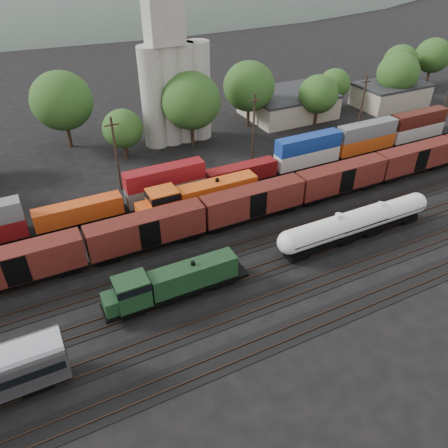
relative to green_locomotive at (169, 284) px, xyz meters
name	(u,v)px	position (x,y,z in m)	size (l,w,h in m)	color
ground	(256,243)	(13.95, 5.00, -2.52)	(600.00, 600.00, 0.00)	black
tracks	(256,243)	(13.95, 5.00, -2.47)	(180.00, 33.20, 0.20)	black
green_locomotive	(169,284)	(0.00, 0.00, 0.00)	(16.65, 2.94, 4.41)	black
tank_car_a	(336,228)	(22.84, 0.00, 0.20)	(17.51, 3.13, 4.59)	silver
tank_car_b	(378,216)	(29.89, 0.00, 0.06)	(16.49, 2.95, 4.32)	silver
orange_locomotive	(196,198)	(9.77, 15.00, 0.29)	(19.83, 3.31, 4.96)	black
boxcar_string	(299,189)	(23.95, 10.00, 0.60)	(184.40, 2.90, 4.20)	black
container_wall	(133,194)	(2.11, 20.00, 0.31)	(160.00, 2.60, 5.80)	black
grain_silo	(175,83)	(17.24, 41.00, 8.74)	(13.40, 5.00, 29.00)	#A2A095
industrial_sheds	(195,126)	(20.58, 40.25, 0.04)	(119.38, 17.26, 5.10)	#9E937F
tree_band	(113,111)	(5.47, 40.92, 5.35)	(166.13, 22.26, 14.09)	black
utility_poles	(189,140)	(13.95, 27.00, 3.69)	(122.20, 0.36, 12.00)	black
distant_hills	(77,35)	(37.87, 265.00, -23.08)	(860.00, 286.00, 130.00)	#59665B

